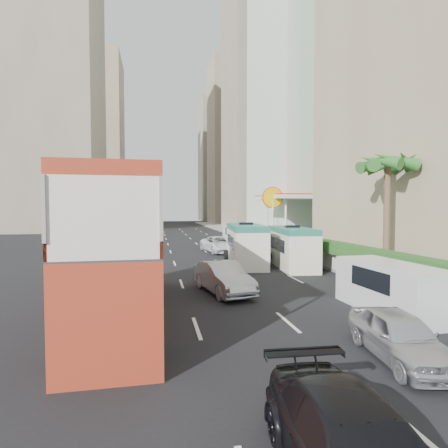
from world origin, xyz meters
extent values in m
plane|color=black|center=(0.00, 0.00, 0.00)|extent=(200.00, 200.00, 0.00)
cube|color=#AE3620|center=(-6.00, 0.00, 2.53)|extent=(2.50, 11.00, 5.06)
imported|color=#B2B5BA|center=(-1.81, 2.62, 0.00)|extent=(2.42, 4.64, 1.46)
imported|color=#B2B5BA|center=(1.36, -5.44, 0.00)|extent=(2.00, 3.92, 1.28)
imported|color=silver|center=(0.78, 17.83, 0.00)|extent=(3.21, 5.51, 1.44)
cube|color=silver|center=(1.34, 10.51, 1.43)|extent=(2.86, 6.64, 2.86)
cube|color=silver|center=(4.16, 8.88, 1.35)|extent=(2.75, 6.30, 2.70)
cube|color=silver|center=(3.92, -1.65, 0.94)|extent=(2.04, 4.78, 1.89)
cube|color=silver|center=(4.02, 24.42, 1.03)|extent=(2.41, 5.29, 2.06)
cube|color=#99968C|center=(9.00, 25.00, 0.09)|extent=(6.00, 120.00, 0.18)
cube|color=silver|center=(6.20, 14.00, 0.68)|extent=(0.30, 44.00, 1.00)
cube|color=#2D6626|center=(6.20, 14.00, 1.53)|extent=(1.10, 44.00, 0.70)
cylinder|color=brown|center=(7.80, 4.00, 3.38)|extent=(0.36, 0.36, 6.40)
cube|color=silver|center=(10.00, 23.00, 2.75)|extent=(6.50, 8.00, 5.50)
cube|color=white|center=(18.00, 34.00, 29.00)|extent=(16.00, 18.00, 58.00)
cube|color=gray|center=(18.00, 58.00, 25.00)|extent=(16.00, 16.00, 50.00)
cube|color=tan|center=(17.00, 82.00, 22.00)|extent=(14.00, 14.00, 44.00)
cube|color=gray|center=(17.00, 104.00, 20.00)|extent=(14.00, 14.00, 40.00)
cube|color=gray|center=(-24.00, 55.00, 26.00)|extent=(18.00, 18.00, 52.00)
cube|color=tan|center=(-22.00, 90.00, 23.00)|extent=(16.00, 16.00, 46.00)
camera|label=1|loc=(-4.91, -13.41, 3.98)|focal=28.00mm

